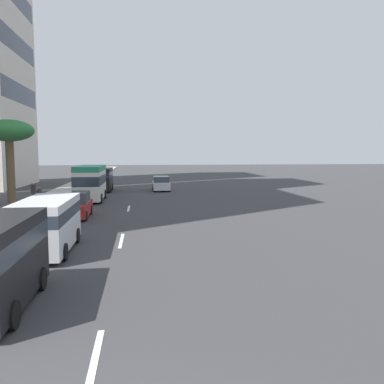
# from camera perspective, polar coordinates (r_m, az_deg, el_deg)

# --- Properties ---
(ground_plane) EXTENTS (198.00, 198.00, 0.00)m
(ground_plane) POSITION_cam_1_polar(r_m,az_deg,el_deg) (36.25, -8.77, -1.23)
(ground_plane) COLOR #38383A
(sidewalk_right) EXTENTS (162.00, 3.05, 0.15)m
(sidewalk_right) POSITION_cam_1_polar(r_m,az_deg,el_deg) (37.18, -20.21, -1.23)
(sidewalk_right) COLOR #B2ADA3
(sidewalk_right) RESTS_ON ground_plane
(lane_stripe_near) EXTENTS (3.20, 0.16, 0.01)m
(lane_stripe_near) POSITION_cam_1_polar(r_m,az_deg,el_deg) (9.15, -13.84, -22.81)
(lane_stripe_near) COLOR silver
(lane_stripe_near) RESTS_ON ground_plane
(lane_stripe_mid) EXTENTS (3.20, 0.16, 0.01)m
(lane_stripe_mid) POSITION_cam_1_polar(r_m,az_deg,el_deg) (20.13, -10.02, -6.83)
(lane_stripe_mid) COLOR silver
(lane_stripe_mid) RESTS_ON ground_plane
(lane_stripe_far) EXTENTS (3.20, 0.16, 0.01)m
(lane_stripe_far) POSITION_cam_1_polar(r_m,az_deg,el_deg) (31.26, -9.02, -2.33)
(lane_stripe_far) COLOR silver
(lane_stripe_far) RESTS_ON ground_plane
(van_lead) EXTENTS (5.37, 2.17, 2.32)m
(van_lead) POSITION_cam_1_polar(r_m,az_deg,el_deg) (18.53, -19.93, -4.00)
(van_lead) COLOR silver
(van_lead) RESTS_ON ground_plane
(minibus_second) EXTENTS (6.18, 2.36, 3.13)m
(minibus_second) POSITION_cam_1_polar(r_m,az_deg,el_deg) (36.65, -14.29, 1.42)
(minibus_second) COLOR silver
(minibus_second) RESTS_ON ground_plane
(van_third) EXTENTS (5.23, 2.19, 2.56)m
(van_third) POSITION_cam_1_polar(r_m,az_deg,el_deg) (45.42, -12.71, 1.94)
(van_third) COLOR black
(van_third) RESTS_ON ground_plane
(car_fifth) EXTENTS (4.12, 1.91, 1.70)m
(car_fifth) POSITION_cam_1_polar(r_m,az_deg,el_deg) (27.64, -16.35, -1.89)
(car_fifth) COLOR #A51E1E
(car_fifth) RESTS_ON ground_plane
(car_sixth) EXTENTS (4.28, 1.91, 1.63)m
(car_sixth) POSITION_cam_1_polar(r_m,az_deg,el_deg) (45.27, -4.43, 1.18)
(car_sixth) COLOR silver
(car_sixth) RESTS_ON ground_plane
(pedestrian_near_lamp) EXTENTS (0.38, 0.34, 1.57)m
(pedestrian_near_lamp) POSITION_cam_1_polar(r_m,az_deg,el_deg) (32.59, -20.92, -0.54)
(pedestrian_near_lamp) COLOR beige
(pedestrian_near_lamp) RESTS_ON sidewalk_right
(pedestrian_mid_block) EXTENTS (0.30, 0.36, 1.82)m
(pedestrian_mid_block) POSITION_cam_1_polar(r_m,az_deg,el_deg) (34.64, -21.67, 0.05)
(pedestrian_mid_block) COLOR navy
(pedestrian_mid_block) RESTS_ON sidewalk_right
(palm_tree) EXTENTS (3.26, 3.26, 6.37)m
(palm_tree) POSITION_cam_1_polar(r_m,az_deg,el_deg) (29.78, -24.63, 7.45)
(palm_tree) COLOR brown
(palm_tree) RESTS_ON sidewalk_right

